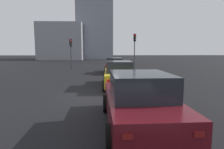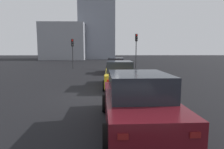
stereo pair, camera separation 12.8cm
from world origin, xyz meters
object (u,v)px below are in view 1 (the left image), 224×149
at_px(car_red_left_lead, 114,66).
at_px(traffic_light_near_right, 71,47).
at_px(car_yellow_left_second, 119,75).
at_px(traffic_light_near_left, 135,44).
at_px(car_maroon_left_third, 139,101).

relative_size(car_red_left_lead, traffic_light_near_right, 1.19).
relative_size(car_red_left_lead, car_yellow_left_second, 0.96).
xyz_separation_m(car_yellow_left_second, traffic_light_near_left, (11.93, -2.86, 2.31)).
bearing_deg(traffic_light_near_left, car_red_left_lead, -39.00).
xyz_separation_m(car_red_left_lead, car_yellow_left_second, (-7.54, 0.10, 0.04)).
distance_m(car_maroon_left_third, traffic_light_near_left, 18.56).
relative_size(car_yellow_left_second, traffic_light_near_right, 1.24).
bearing_deg(traffic_light_near_right, car_red_left_lead, 47.45).
relative_size(car_red_left_lead, car_maroon_left_third, 0.94).
bearing_deg(car_maroon_left_third, car_red_left_lead, -1.46).
height_order(car_maroon_left_third, traffic_light_near_right, traffic_light_near_right).
bearing_deg(car_yellow_left_second, car_maroon_left_third, -177.71).
relative_size(traffic_light_near_left, traffic_light_near_right, 1.18).
bearing_deg(car_red_left_lead, car_yellow_left_second, -179.57).
bearing_deg(traffic_light_near_left, car_yellow_left_second, -20.27).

